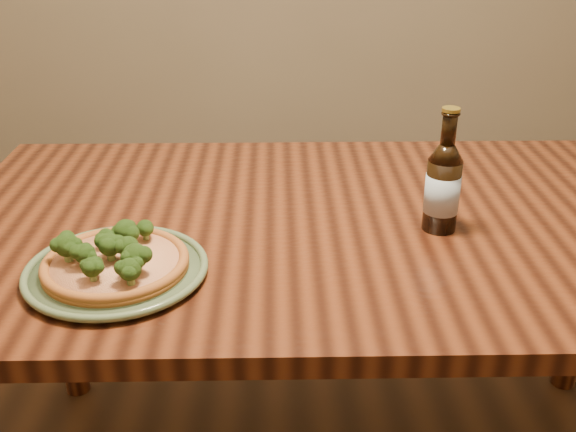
{
  "coord_description": "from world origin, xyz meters",
  "views": [
    {
      "loc": [
        -0.13,
        -1.12,
        1.35
      ],
      "look_at": [
        -0.11,
        -0.04,
        0.82
      ],
      "focal_mm": 42.0,
      "sensor_mm": 36.0,
      "label": 1
    }
  ],
  "objects_px": {
    "table": "(341,257)",
    "pizza": "(115,260)",
    "plate": "(116,270)",
    "beer_bottle": "(443,186)"
  },
  "relations": [
    {
      "from": "table",
      "to": "pizza",
      "type": "distance_m",
      "value": 0.48
    },
    {
      "from": "table",
      "to": "pizza",
      "type": "xyz_separation_m",
      "value": [
        -0.41,
        -0.22,
        0.12
      ]
    },
    {
      "from": "table",
      "to": "plate",
      "type": "relative_size",
      "value": 5.1
    },
    {
      "from": "plate",
      "to": "beer_bottle",
      "type": "xyz_separation_m",
      "value": [
        0.59,
        0.17,
        0.08
      ]
    },
    {
      "from": "plate",
      "to": "beer_bottle",
      "type": "relative_size",
      "value": 1.29
    },
    {
      "from": "table",
      "to": "pizza",
      "type": "height_order",
      "value": "pizza"
    },
    {
      "from": "table",
      "to": "beer_bottle",
      "type": "height_order",
      "value": "beer_bottle"
    },
    {
      "from": "pizza",
      "to": "plate",
      "type": "bearing_deg",
      "value": 78.07
    },
    {
      "from": "pizza",
      "to": "beer_bottle",
      "type": "distance_m",
      "value": 0.62
    },
    {
      "from": "table",
      "to": "plate",
      "type": "distance_m",
      "value": 0.47
    }
  ]
}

